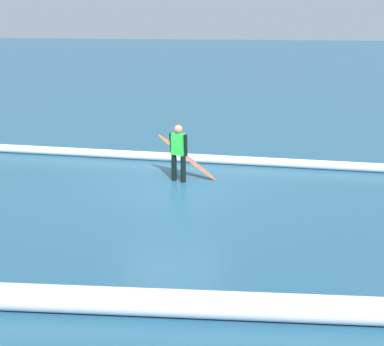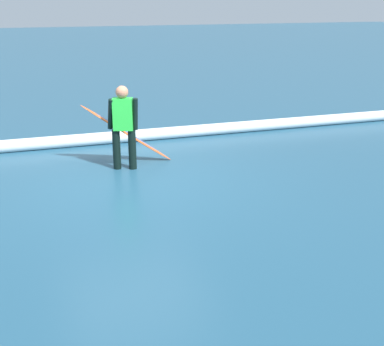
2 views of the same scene
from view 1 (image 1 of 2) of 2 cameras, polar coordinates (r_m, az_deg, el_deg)
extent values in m
plane|color=#24526E|center=(13.73, -2.14, -1.66)|extent=(121.35, 121.35, 0.00)
cylinder|color=black|center=(14.29, -1.87, 0.61)|extent=(0.14, 0.14, 0.72)
cylinder|color=black|center=(14.15, -0.91, 0.44)|extent=(0.14, 0.14, 0.72)
cube|color=#2DD83F|center=(14.05, -1.41, 3.02)|extent=(0.39, 0.32, 0.56)
sphere|color=tan|center=(13.96, -1.43, 4.56)|extent=(0.22, 0.22, 0.22)
cylinder|color=black|center=(14.16, -2.16, 3.13)|extent=(0.09, 0.25, 0.56)
cylinder|color=black|center=(13.94, -0.66, 2.91)|extent=(0.09, 0.15, 0.57)
ellipsoid|color=#E55926|center=(14.49, -0.56, 1.66)|extent=(1.66, 0.62, 1.14)
ellipsoid|color=blue|center=(14.49, -0.56, 1.68)|extent=(1.31, 0.39, 0.93)
cylinder|color=white|center=(15.77, 6.09, 1.23)|extent=(19.17, 1.70, 0.25)
cylinder|color=white|center=(8.61, -12.92, -12.63)|extent=(20.57, 1.24, 0.41)
camera|label=2|loc=(6.75, -32.97, 0.67)|focal=47.74mm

